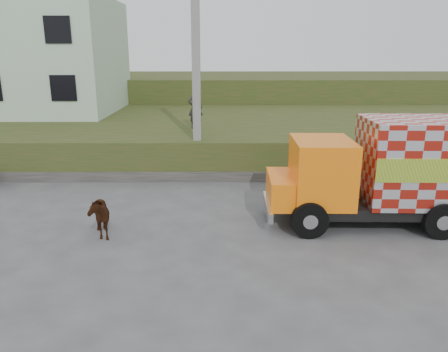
{
  "coord_description": "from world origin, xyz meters",
  "views": [
    {
      "loc": [
        -0.04,
        -11.83,
        4.8
      ],
      "look_at": [
        0.0,
        0.31,
        1.3
      ],
      "focal_mm": 35.0,
      "sensor_mm": 36.0,
      "label": 1
    }
  ],
  "objects_px": {
    "cargo_truck": "(404,171)",
    "pedestrian": "(195,108)",
    "utility_pole": "(196,71)",
    "cow": "(97,214)"
  },
  "relations": [
    {
      "from": "cargo_truck",
      "to": "pedestrian",
      "type": "xyz_separation_m",
      "value": [
        -6.23,
        7.33,
        0.83
      ]
    },
    {
      "from": "utility_pole",
      "to": "cargo_truck",
      "type": "distance_m",
      "value": 8.05
    },
    {
      "from": "cargo_truck",
      "to": "cow",
      "type": "relative_size",
      "value": 4.9
    },
    {
      "from": "cow",
      "to": "pedestrian",
      "type": "relative_size",
      "value": 0.78
    },
    {
      "from": "utility_pole",
      "to": "pedestrian",
      "type": "xyz_separation_m",
      "value": [
        -0.22,
        2.61,
        -1.69
      ]
    },
    {
      "from": "cargo_truck",
      "to": "cow",
      "type": "bearing_deg",
      "value": -173.34
    },
    {
      "from": "utility_pole",
      "to": "pedestrian",
      "type": "relative_size",
      "value": 4.5
    },
    {
      "from": "cargo_truck",
      "to": "pedestrian",
      "type": "distance_m",
      "value": 9.66
    },
    {
      "from": "utility_pole",
      "to": "cargo_truck",
      "type": "bearing_deg",
      "value": -38.11
    },
    {
      "from": "cargo_truck",
      "to": "cow",
      "type": "distance_m",
      "value": 8.51
    }
  ]
}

